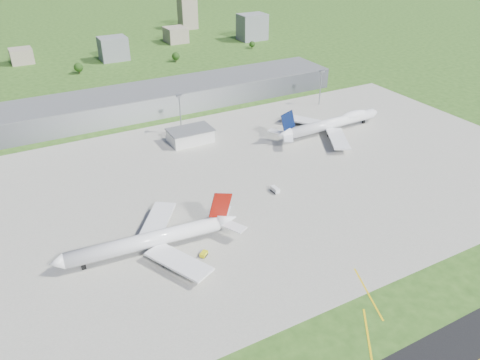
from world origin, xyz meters
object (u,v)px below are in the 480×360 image
van_white_far (344,146)px  airliner_red_twin (152,240)px  airliner_blue_quad (333,123)px  tug_yellow (204,254)px  van_white_near (275,190)px

van_white_far → airliner_red_twin: bearing=175.2°
airliner_blue_quad → tug_yellow: bearing=-150.9°
airliner_red_twin → van_white_near: size_ratio=14.07×
airliner_red_twin → van_white_far: bearing=-158.5°
van_white_far → airliner_blue_quad: bearing=46.5°
airliner_red_twin → van_white_far: size_ratio=16.50×
airliner_blue_quad → van_white_far: size_ratio=17.46×
tug_yellow → van_white_far: (117.33, 53.43, 0.19)m
airliner_red_twin → airliner_blue_quad: 157.09m
tug_yellow → van_white_near: (53.26, 29.44, 0.44)m
airliner_red_twin → tug_yellow: airliner_red_twin is taller
tug_yellow → van_white_near: 60.86m
airliner_blue_quad → tug_yellow: size_ratio=19.34×
van_white_near → airliner_blue_quad: bearing=-58.4°
airliner_red_twin → van_white_near: bearing=-162.2°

